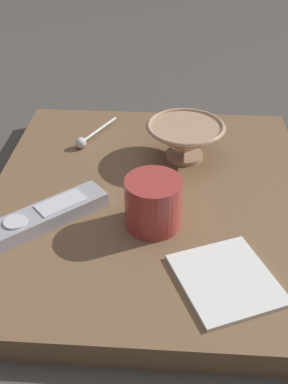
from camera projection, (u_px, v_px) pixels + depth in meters
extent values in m
plane|color=#47423D|center=(150.00, 213.00, 0.84)|extent=(6.00, 6.00, 0.00)
cube|color=brown|center=(150.00, 204.00, 0.83)|extent=(0.63, 0.56, 0.04)
cylinder|color=tan|center=(184.00, 155.00, 0.91)|extent=(0.07, 0.07, 0.01)
cone|color=tan|center=(185.00, 140.00, 0.89)|extent=(0.15, 0.15, 0.06)
torus|color=tan|center=(186.00, 126.00, 0.87)|extent=(0.15, 0.15, 0.01)
cylinder|color=#A53833|center=(153.00, 203.00, 0.72)|extent=(0.09, 0.09, 0.08)
cylinder|color=silver|center=(100.00, 129.00, 0.98)|extent=(0.11, 0.06, 0.01)
sphere|color=silver|center=(81.00, 143.00, 0.93)|extent=(0.02, 0.02, 0.02)
cube|color=#9E9EA3|center=(48.00, 215.00, 0.75)|extent=(0.17, 0.18, 0.02)
cylinder|color=silver|center=(15.00, 222.00, 0.71)|extent=(0.04, 0.04, 0.00)
cube|color=silver|center=(61.00, 203.00, 0.75)|extent=(0.08, 0.08, 0.00)
cube|color=white|center=(226.00, 279.00, 0.65)|extent=(0.18, 0.17, 0.01)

